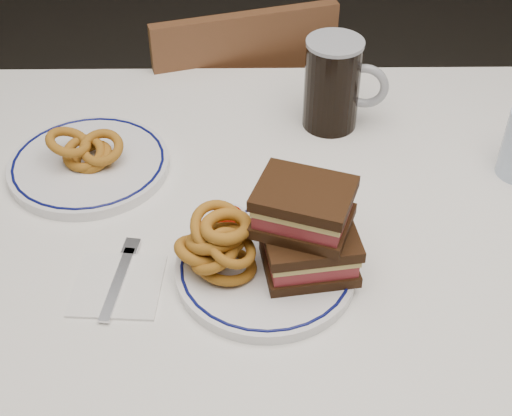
{
  "coord_description": "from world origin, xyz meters",
  "views": [
    {
      "loc": [
        -0.05,
        -0.84,
        1.48
      ],
      "look_at": [
        -0.04,
        -0.1,
        0.84
      ],
      "focal_mm": 50.0,
      "sensor_mm": 36.0,
      "label": 1
    }
  ],
  "objects_px": {
    "beer_mug": "(334,83)",
    "far_plate": "(89,164)",
    "chair_far": "(235,142)",
    "main_plate": "(266,269)",
    "reuben_sandwich": "(307,229)"
  },
  "relations": [
    {
      "from": "far_plate",
      "to": "chair_far",
      "type": "bearing_deg",
      "value": 64.22
    },
    {
      "from": "chair_far",
      "to": "beer_mug",
      "type": "height_order",
      "value": "beer_mug"
    },
    {
      "from": "main_plate",
      "to": "reuben_sandwich",
      "type": "height_order",
      "value": "reuben_sandwich"
    },
    {
      "from": "reuben_sandwich",
      "to": "far_plate",
      "type": "xyz_separation_m",
      "value": [
        -0.34,
        0.24,
        -0.07
      ]
    },
    {
      "from": "reuben_sandwich",
      "to": "beer_mug",
      "type": "distance_m",
      "value": 0.38
    },
    {
      "from": "reuben_sandwich",
      "to": "far_plate",
      "type": "height_order",
      "value": "reuben_sandwich"
    },
    {
      "from": "main_plate",
      "to": "far_plate",
      "type": "xyz_separation_m",
      "value": [
        -0.29,
        0.24,
        0.0
      ]
    },
    {
      "from": "chair_far",
      "to": "far_plate",
      "type": "relative_size",
      "value": 3.19
    },
    {
      "from": "chair_far",
      "to": "reuben_sandwich",
      "type": "relative_size",
      "value": 5.45
    },
    {
      "from": "reuben_sandwich",
      "to": "beer_mug",
      "type": "relative_size",
      "value": 0.94
    },
    {
      "from": "beer_mug",
      "to": "far_plate",
      "type": "distance_m",
      "value": 0.44
    },
    {
      "from": "chair_far",
      "to": "far_plate",
      "type": "height_order",
      "value": "chair_far"
    },
    {
      "from": "chair_far",
      "to": "reuben_sandwich",
      "type": "xyz_separation_m",
      "value": [
        0.11,
        -0.72,
        0.37
      ]
    },
    {
      "from": "chair_far",
      "to": "main_plate",
      "type": "height_order",
      "value": "chair_far"
    },
    {
      "from": "main_plate",
      "to": "beer_mug",
      "type": "xyz_separation_m",
      "value": [
        0.13,
        0.37,
        0.07
      ]
    }
  ]
}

